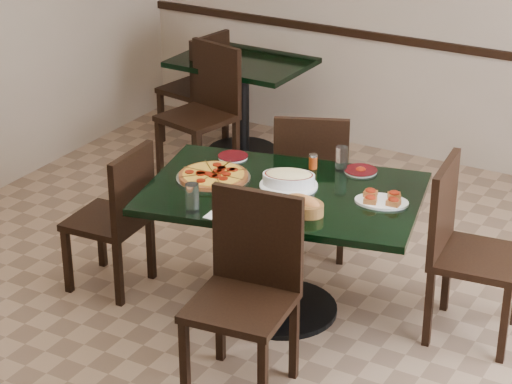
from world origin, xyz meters
The scene contains 20 objects.
floor centered at (0.00, 0.00, 0.00)m, with size 5.50×5.50×0.00m, color #87694E.
main_table centered at (0.06, 0.22, 0.57)m, with size 1.63×1.24×0.75m.
back_table centered at (-1.33, 2.14, 0.52)m, with size 1.00×0.73×0.75m.
chair_far centered at (-0.12, 0.91, 0.53)m, with size 0.58×0.58×0.95m.
chair_near centered at (0.22, -0.44, 0.56)m, with size 0.52×0.52×1.00m.
chair_right centered at (0.97, 0.51, 0.55)m, with size 0.50×0.50×0.97m.
chair_left centered at (-0.88, -0.01, 0.49)m, with size 0.44×0.44×0.88m.
back_chair_near centered at (-1.35, 1.65, 0.55)m, with size 0.54×0.54×0.97m.
back_chair_left centered at (-1.72, 2.16, 0.50)m, with size 0.48×0.48×0.90m.
pepperoni_pizza centered at (-0.35, 0.16, 0.77)m, with size 0.41×0.41×0.04m.
lasagna_casserole centered at (0.06, 0.27, 0.80)m, with size 0.33×0.31×0.09m.
bread_basket centered at (0.27, 0.02, 0.79)m, with size 0.25×0.19×0.10m.
bruschetta_platter centered at (0.58, 0.33, 0.77)m, with size 0.32×0.26×0.05m.
side_plate_near centered at (-0.02, -0.15, 0.76)m, with size 0.20×0.20×0.02m.
side_plate_far_r centered at (0.32, 0.65, 0.76)m, with size 0.19×0.19×0.03m.
side_plate_far_l centered at (-0.41, 0.47, 0.76)m, with size 0.17×0.17×0.02m.
napkin_setting centered at (-0.06, -0.21, 0.75)m, with size 0.15×0.15×0.01m.
water_glass_a centered at (0.21, 0.61, 0.82)m, with size 0.07×0.07×0.14m, color white.
water_glass_b centered at (-0.22, -0.24, 0.83)m, with size 0.07×0.07×0.15m, color white.
pepper_shaker centered at (0.06, 0.56, 0.79)m, with size 0.05×0.05×0.08m.
Camera 1 is at (2.34, -4.06, 2.96)m, focal length 70.00 mm.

